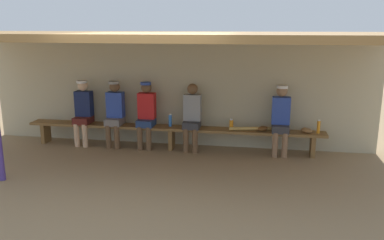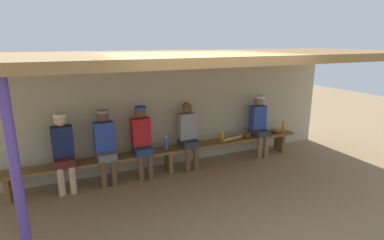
% 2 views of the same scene
% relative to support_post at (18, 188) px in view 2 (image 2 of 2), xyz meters
% --- Properties ---
extents(ground_plane, '(24.00, 24.00, 0.00)m').
position_rel_support_post_xyz_m(ground_plane, '(2.33, 0.55, -1.10)').
color(ground_plane, '#937754').
extents(back_wall, '(8.00, 0.20, 2.20)m').
position_rel_support_post_xyz_m(back_wall, '(2.33, 2.55, 0.00)').
color(back_wall, '#B7AD8C').
rests_on(back_wall, ground).
extents(dugout_roof, '(8.00, 2.80, 0.12)m').
position_rel_support_post_xyz_m(dugout_roof, '(2.33, 1.25, 1.16)').
color(dugout_roof, olive).
rests_on(dugout_roof, back_wall).
extents(support_post, '(0.10, 0.10, 2.20)m').
position_rel_support_post_xyz_m(support_post, '(0.00, 0.00, 0.00)').
color(support_post, '#4C388C').
rests_on(support_post, ground).
extents(bench, '(6.00, 0.36, 0.46)m').
position_rel_support_post_xyz_m(bench, '(2.33, 2.10, -0.71)').
color(bench, brown).
rests_on(bench, ground).
extents(player_leftmost, '(0.34, 0.42, 1.34)m').
position_rel_support_post_xyz_m(player_leftmost, '(0.47, 2.10, -0.35)').
color(player_leftmost, '#591E19').
rests_on(player_leftmost, ground).
extents(player_shirtless_tan, '(0.34, 0.42, 1.34)m').
position_rel_support_post_xyz_m(player_shirtless_tan, '(1.15, 2.10, -0.35)').
color(player_shirtless_tan, slate).
rests_on(player_shirtless_tan, ground).
extents(player_rightmost, '(0.34, 0.42, 1.34)m').
position_rel_support_post_xyz_m(player_rightmost, '(2.75, 2.10, -0.37)').
color(player_rightmost, '#333338').
rests_on(player_rightmost, ground).
extents(player_middle, '(0.34, 0.42, 1.34)m').
position_rel_support_post_xyz_m(player_middle, '(4.46, 2.10, -0.35)').
color(player_middle, '#333338').
rests_on(player_middle, ground).
extents(player_near_post, '(0.34, 0.42, 1.34)m').
position_rel_support_post_xyz_m(player_near_post, '(1.81, 2.10, -0.35)').
color(player_near_post, navy).
rests_on(player_near_post, ground).
extents(water_bottle_green, '(0.06, 0.06, 0.26)m').
position_rel_support_post_xyz_m(water_bottle_green, '(5.17, 2.11, -0.52)').
color(water_bottle_green, orange).
rests_on(water_bottle_green, bench).
extents(water_bottle_blue, '(0.08, 0.08, 0.21)m').
position_rel_support_post_xyz_m(water_bottle_blue, '(3.53, 2.10, -0.54)').
color(water_bottle_blue, orange).
rests_on(water_bottle_blue, bench).
extents(water_bottle_orange, '(0.07, 0.07, 0.26)m').
position_rel_support_post_xyz_m(water_bottle_orange, '(2.30, 2.13, -0.52)').
color(water_bottle_orange, blue).
rests_on(water_bottle_orange, bench).
extents(baseball_glove_worn, '(0.27, 0.29, 0.09)m').
position_rel_support_post_xyz_m(baseball_glove_worn, '(4.14, 2.10, -0.60)').
color(baseball_glove_worn, brown).
rests_on(baseball_glove_worn, bench).
extents(baseball_glove_dark_brown, '(0.28, 0.29, 0.09)m').
position_rel_support_post_xyz_m(baseball_glove_dark_brown, '(4.95, 2.10, -0.60)').
color(baseball_glove_dark_brown, olive).
rests_on(baseball_glove_dark_brown, bench).
extents(baseball_bat, '(0.89, 0.23, 0.07)m').
position_rel_support_post_xyz_m(baseball_bat, '(3.93, 2.10, -0.61)').
color(baseball_bat, tan).
rests_on(baseball_bat, bench).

